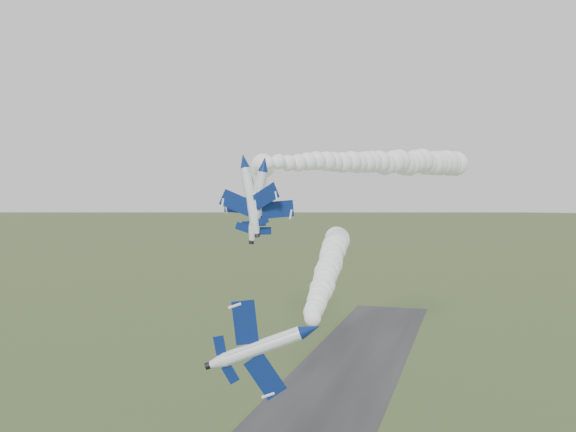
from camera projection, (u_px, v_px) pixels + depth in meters
The scene contains 6 objects.
jet_lead at pixel (311, 330), 62.52m from camera, with size 4.56×12.07×9.42m.
smoke_trail_jet_lead at pixel (329, 264), 100.59m from camera, with size 4.78×70.78×4.78m, color white, non-canonical shape.
jet_pair_left at pixel (243, 161), 84.75m from camera, with size 9.27×10.96×3.30m.
smoke_trail_jet_pair_left at pixel (383, 162), 115.35m from camera, with size 5.47×72.05×5.47m, color white, non-canonical shape.
jet_pair_right at pixel (264, 164), 83.95m from camera, with size 9.70×11.36×3.13m.
smoke_trail_jet_pair_right at pixel (263, 166), 123.05m from camera, with size 5.30×73.40×5.30m, color white, non-canonical shape.
Camera 1 is at (28.05, -61.61, 42.30)m, focal length 40.00 mm.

